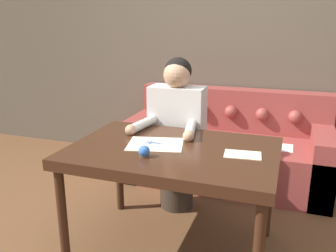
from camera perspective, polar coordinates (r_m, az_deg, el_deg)
ground_plane at (r=2.65m, az=-0.29°, el=-19.05°), size 16.00×16.00×0.00m
wall_back at (r=3.90m, az=8.74°, el=12.68°), size 8.00×0.06×2.60m
dining_table at (r=2.32m, az=0.81°, el=-5.22°), size 1.32×0.91×0.76m
couch at (r=3.64m, az=9.41°, el=-3.64°), size 1.95×0.90×0.87m
person at (r=2.90m, az=1.41°, el=-1.21°), size 0.51×0.62×1.27m
pattern_paper_main at (r=2.35m, az=-2.03°, el=-2.93°), size 0.42×0.36×0.00m
pattern_paper_offcut at (r=2.22m, az=11.89°, el=-4.52°), size 0.24×0.17×0.00m
scissors at (r=2.37m, az=-1.92°, el=-2.78°), size 0.22×0.09×0.01m
pin_cushion at (r=2.13m, az=-3.85°, el=-4.14°), size 0.07×0.07×0.07m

